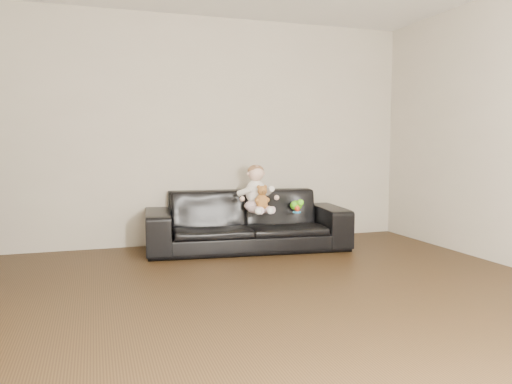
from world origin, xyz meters
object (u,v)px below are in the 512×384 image
object	(u,v)px
sofa	(247,220)
toy_green	(296,205)
toy_blue_disc	(297,212)
baby	(256,192)
teddy_bear	(262,197)
toy_rattle	(297,209)

from	to	relation	value
sofa	toy_green	distance (m)	0.57
toy_blue_disc	baby	bearing A→B (deg)	158.03
teddy_bear	toy_rattle	distance (m)	0.48
sofa	teddy_bear	world-z (taller)	teddy_bear
teddy_bear	toy_green	world-z (taller)	teddy_bear
teddy_bear	toy_blue_disc	size ratio (longest dim) A/B	2.75
baby	toy_rattle	world-z (taller)	baby
teddy_bear	toy_green	bearing A→B (deg)	6.44
toy_blue_disc	teddy_bear	bearing A→B (deg)	179.05
sofa	toy_rattle	bearing A→B (deg)	-12.52
toy_green	toy_blue_disc	size ratio (longest dim) A/B	1.77
baby	teddy_bear	xyz separation A→B (m)	(0.01, -0.16, -0.05)
baby	toy_green	size ratio (longest dim) A/B	3.25
toy_rattle	toy_blue_disc	bearing A→B (deg)	-114.81
teddy_bear	toy_blue_disc	bearing A→B (deg)	-15.77
baby	toy_blue_disc	xyz separation A→B (m)	(0.40, -0.16, -0.22)
teddy_bear	sofa	bearing A→B (deg)	91.89
sofa	baby	size ratio (longest dim) A/B	4.25
baby	toy_green	distance (m)	0.50
toy_green	baby	bearing A→B (deg)	-177.18
teddy_bear	toy_rattle	bearing A→B (deg)	-1.93
toy_green	toy_blue_disc	distance (m)	0.20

